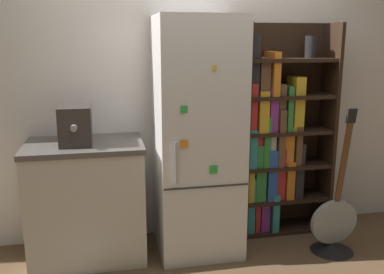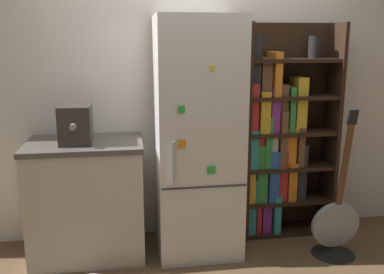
{
  "view_description": "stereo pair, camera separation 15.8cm",
  "coord_description": "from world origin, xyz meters",
  "px_view_note": "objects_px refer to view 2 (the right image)",
  "views": [
    {
      "loc": [
        -0.7,
        -3.05,
        1.67
      ],
      "look_at": [
        -0.04,
        0.15,
        0.92
      ],
      "focal_mm": 40.0,
      "sensor_mm": 36.0,
      "label": 1
    },
    {
      "loc": [
        -0.54,
        -3.08,
        1.67
      ],
      "look_at": [
        -0.04,
        0.15,
        0.92
      ],
      "focal_mm": 40.0,
      "sensor_mm": 36.0,
      "label": 2
    }
  ],
  "objects_px": {
    "refrigerator": "(197,137)",
    "guitar": "(335,234)",
    "bookshelf": "(278,141)",
    "espresso_machine": "(76,124)"
  },
  "relations": [
    {
      "from": "guitar",
      "to": "bookshelf",
      "type": "bearing_deg",
      "value": 122.75
    },
    {
      "from": "refrigerator",
      "to": "guitar",
      "type": "height_order",
      "value": "refrigerator"
    },
    {
      "from": "bookshelf",
      "to": "espresso_machine",
      "type": "height_order",
      "value": "bookshelf"
    },
    {
      "from": "refrigerator",
      "to": "bookshelf",
      "type": "xyz_separation_m",
      "value": [
        0.73,
        0.19,
        -0.1
      ]
    },
    {
      "from": "refrigerator",
      "to": "guitar",
      "type": "distance_m",
      "value": 1.33
    },
    {
      "from": "refrigerator",
      "to": "bookshelf",
      "type": "height_order",
      "value": "refrigerator"
    },
    {
      "from": "refrigerator",
      "to": "bookshelf",
      "type": "distance_m",
      "value": 0.76
    },
    {
      "from": "bookshelf",
      "to": "guitar",
      "type": "height_order",
      "value": "bookshelf"
    },
    {
      "from": "bookshelf",
      "to": "guitar",
      "type": "relative_size",
      "value": 1.52
    },
    {
      "from": "refrigerator",
      "to": "espresso_machine",
      "type": "xyz_separation_m",
      "value": [
        -0.91,
        -0.02,
        0.14
      ]
    }
  ]
}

